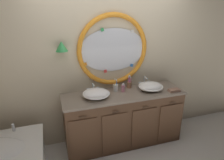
# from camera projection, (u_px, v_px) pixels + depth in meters

# --- Properties ---
(ground_plane) EXTENTS (14.00, 14.00, 0.00)m
(ground_plane) POSITION_uv_depth(u_px,v_px,m) (122.00, 153.00, 3.17)
(ground_plane) COLOR silver
(back_wall_assembly) EXTENTS (6.40, 0.26, 2.60)m
(back_wall_assembly) POSITION_uv_depth(u_px,v_px,m) (111.00, 62.00, 3.22)
(back_wall_assembly) COLOR beige
(back_wall_assembly) RESTS_ON ground_plane
(vanity_counter) EXTENTS (1.90, 0.59, 0.89)m
(vanity_counter) POSITION_uv_depth(u_px,v_px,m) (123.00, 118.00, 3.29)
(vanity_counter) COLOR brown
(vanity_counter) RESTS_ON ground_plane
(sink_basin_left) EXTENTS (0.40, 0.40, 0.13)m
(sink_basin_left) POSITION_uv_depth(u_px,v_px,m) (96.00, 94.00, 2.96)
(sink_basin_left) COLOR white
(sink_basin_left) RESTS_ON vanity_counter
(sink_basin_right) EXTENTS (0.39, 0.39, 0.13)m
(sink_basin_right) POSITION_uv_depth(u_px,v_px,m) (151.00, 86.00, 3.20)
(sink_basin_right) COLOR white
(sink_basin_right) RESTS_ON vanity_counter
(faucet_set_left) EXTENTS (0.21, 0.14, 0.15)m
(faucet_set_left) POSITION_uv_depth(u_px,v_px,m) (93.00, 88.00, 3.15)
(faucet_set_left) COLOR silver
(faucet_set_left) RESTS_ON vanity_counter
(faucet_set_right) EXTENTS (0.21, 0.13, 0.16)m
(faucet_set_right) POSITION_uv_depth(u_px,v_px,m) (144.00, 82.00, 3.40)
(faucet_set_right) COLOR silver
(faucet_set_right) RESTS_ON vanity_counter
(toothbrush_holder_left) EXTENTS (0.08, 0.08, 0.21)m
(toothbrush_holder_left) POSITION_uv_depth(u_px,v_px,m) (116.00, 87.00, 3.19)
(toothbrush_holder_left) COLOR white
(toothbrush_holder_left) RESTS_ON vanity_counter
(toothbrush_holder_right) EXTENTS (0.09, 0.09, 0.22)m
(toothbrush_holder_right) POSITION_uv_depth(u_px,v_px,m) (129.00, 84.00, 3.31)
(toothbrush_holder_right) COLOR #996647
(toothbrush_holder_right) RESTS_ON vanity_counter
(soap_dispenser) EXTENTS (0.06, 0.06, 0.14)m
(soap_dispenser) POSITION_uv_depth(u_px,v_px,m) (123.00, 88.00, 3.16)
(soap_dispenser) COLOR pink
(soap_dispenser) RESTS_ON vanity_counter
(folded_hand_towel) EXTENTS (0.18, 0.11, 0.04)m
(folded_hand_towel) POSITION_uv_depth(u_px,v_px,m) (174.00, 90.00, 3.19)
(folded_hand_towel) COLOR #936B56
(folded_hand_towel) RESTS_ON vanity_counter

